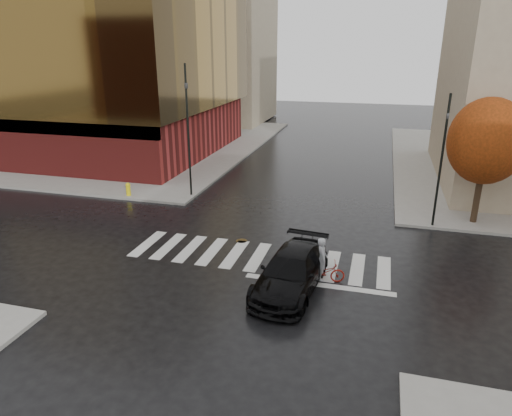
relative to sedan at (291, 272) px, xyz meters
The scene contains 12 objects.
ground 2.86m from the sedan, 135.97° to the left, with size 120.00×120.00×0.00m, color black.
sidewalk_nw 32.46m from the sedan, 135.08° to the left, with size 30.00×30.00×0.15m, color gray.
crosswalk 3.21m from the sedan, 129.37° to the left, with size 12.00×3.00×0.01m, color silver.
office_glass 32.06m from the sedan, 140.31° to the left, with size 27.00×19.00×16.00m.
building_nw_far 43.89m from the sedan, 114.80° to the left, with size 14.00×12.00×20.00m, color gray.
tree_ne_a 12.84m from the sedan, 49.28° to the left, with size 3.80×3.80×6.50m.
sedan is the anchor object (origin of this frame).
cyclist 1.46m from the sedan, 39.08° to the left, with size 1.76×0.96×1.90m.
traffic_light_nw 13.29m from the sedan, 130.72° to the left, with size 0.22×0.19×7.88m.
traffic_light_ne 10.59m from the sedan, 54.37° to the left, with size 0.17×0.19×6.71m.
fire_hydrant 14.64m from the sedan, 144.92° to the left, with size 0.29×0.29×0.82m.
manhole 5.12m from the sedan, 129.40° to the left, with size 0.55×0.55×0.01m, color #4B391A.
Camera 1 is at (4.87, -17.45, 9.04)m, focal length 32.00 mm.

